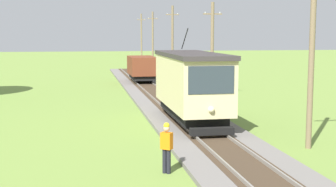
% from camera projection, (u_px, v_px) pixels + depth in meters
% --- Properties ---
extents(red_tram, '(2.60, 8.54, 4.79)m').
position_uv_depth(red_tram, '(191.00, 84.00, 24.93)').
color(red_tram, beige).
rests_on(red_tram, rail_right).
extents(freight_car, '(2.40, 5.20, 2.31)m').
position_uv_depth(freight_car, '(142.00, 68.00, 45.72)').
color(freight_car, brown).
rests_on(freight_car, rail_right).
extents(utility_pole_near_tram, '(1.40, 0.28, 8.21)m').
position_uv_depth(utility_pole_near_tram, '(312.00, 48.00, 19.49)').
color(utility_pole_near_tram, '#7A664C').
rests_on(utility_pole_near_tram, ground).
extents(utility_pole_mid, '(1.40, 0.26, 7.07)m').
position_uv_depth(utility_pole_mid, '(212.00, 50.00, 34.55)').
color(utility_pole_mid, '#7A664C').
rests_on(utility_pole_mid, ground).
extents(utility_pole_far, '(1.40, 0.30, 7.72)m').
position_uv_depth(utility_pole_far, '(172.00, 42.00, 49.80)').
color(utility_pole_far, '#7A664C').
rests_on(utility_pole_far, ground).
extents(utility_pole_distant, '(1.40, 0.31, 7.76)m').
position_uv_depth(utility_pole_distant, '(153.00, 40.00, 63.84)').
color(utility_pole_distant, '#7A664C').
rests_on(utility_pole_distant, ground).
extents(utility_pole_horizon, '(1.40, 0.37, 8.01)m').
position_uv_depth(utility_pole_horizon, '(141.00, 38.00, 76.09)').
color(utility_pole_horizon, '#7A664C').
rests_on(utility_pole_horizon, ground).
extents(track_worker, '(0.45, 0.43, 1.78)m').
position_uv_depth(track_worker, '(167.00, 145.00, 16.29)').
color(track_worker, black).
rests_on(track_worker, ground).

